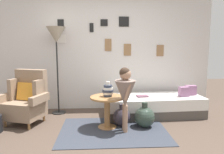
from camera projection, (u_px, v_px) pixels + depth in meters
name	position (u px, v px, depth m)	size (l,w,h in m)	color
ground_plane	(105.00, 146.00, 3.09)	(12.00, 12.00, 0.00)	#4C3D33
gallery_wall	(103.00, 50.00, 4.83)	(4.80, 0.12, 2.60)	silver
rug	(114.00, 130.00, 3.64)	(1.77, 1.28, 0.01)	#333842
armchair	(27.00, 99.00, 3.98)	(0.87, 0.76, 0.97)	#9E7042
daybed	(154.00, 106.00, 4.44)	(1.95, 0.92, 0.40)	#4C4742
pillow_head	(191.00, 90.00, 4.48)	(0.21, 0.12, 0.20)	gray
pillow_mid	(184.00, 92.00, 4.35)	(0.19, 0.12, 0.19)	gray
side_table	(107.00, 105.00, 3.73)	(0.58, 0.58, 0.55)	#9E7042
vase_striped	(108.00, 90.00, 3.71)	(0.20, 0.20, 0.25)	#2D384C
floor_lamp	(56.00, 39.00, 4.39)	(0.38, 0.38, 1.78)	black
person_child	(125.00, 91.00, 3.52)	(0.34, 0.34, 1.07)	#A37A60
book_on_daybed	(142.00, 96.00, 4.33)	(0.22, 0.16, 0.03)	#72495C
demijohn_near	(122.00, 117.00, 3.86)	(0.31, 0.31, 0.39)	#332D38
demijohn_far	(145.00, 117.00, 3.79)	(0.36, 0.36, 0.44)	#2D3D33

